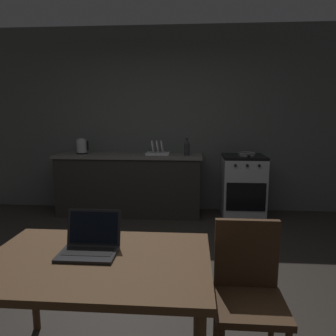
% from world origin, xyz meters
% --- Properties ---
extents(ground_plane, '(12.00, 12.00, 0.00)m').
position_xyz_m(ground_plane, '(0.00, 0.00, 0.00)').
color(ground_plane, '#2D2823').
extents(back_wall, '(6.40, 0.10, 2.80)m').
position_xyz_m(back_wall, '(0.30, 2.48, 1.40)').
color(back_wall, '#505751').
rests_on(back_wall, ground_plane).
extents(kitchen_counter, '(2.16, 0.64, 0.90)m').
position_xyz_m(kitchen_counter, '(-0.50, 2.13, 0.45)').
color(kitchen_counter, '#282623').
rests_on(kitchen_counter, ground_plane).
extents(stove_oven, '(0.60, 0.62, 0.90)m').
position_xyz_m(stove_oven, '(1.19, 2.12, 0.45)').
color(stove_oven, '#B7BABF').
rests_on(stove_oven, ground_plane).
extents(dining_table, '(1.25, 0.85, 0.72)m').
position_xyz_m(dining_table, '(-0.07, -0.99, 0.65)').
color(dining_table, brown).
rests_on(dining_table, ground_plane).
extents(chair, '(0.40, 0.40, 0.88)m').
position_xyz_m(chair, '(0.78, -0.86, 0.51)').
color(chair, '#4C331E').
rests_on(chair, ground_plane).
extents(laptop, '(0.32, 0.27, 0.22)m').
position_xyz_m(laptop, '(-0.13, -0.92, 0.76)').
color(laptop, '#232326').
rests_on(laptop, dining_table).
extents(electric_kettle, '(0.18, 0.16, 0.23)m').
position_xyz_m(electric_kettle, '(-1.21, 2.13, 1.01)').
color(electric_kettle, black).
rests_on(electric_kettle, kitchen_counter).
extents(bottle, '(0.08, 0.08, 0.24)m').
position_xyz_m(bottle, '(0.36, 2.08, 1.02)').
color(bottle, '#2D2D33').
rests_on(bottle, kitchen_counter).
extents(frying_pan, '(0.25, 0.43, 0.05)m').
position_xyz_m(frying_pan, '(1.22, 2.10, 0.93)').
color(frying_pan, gray).
rests_on(frying_pan, stove_oven).
extents(dish_rack, '(0.34, 0.26, 0.21)m').
position_xyz_m(dish_rack, '(-0.07, 2.13, 0.95)').
color(dish_rack, silver).
rests_on(dish_rack, kitchen_counter).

